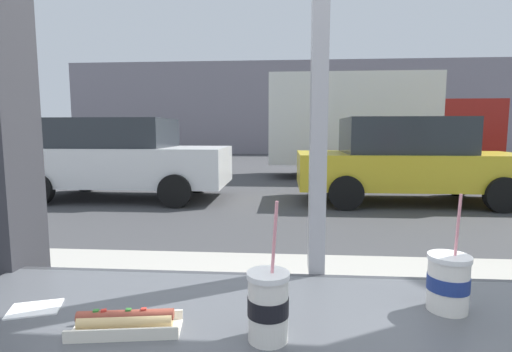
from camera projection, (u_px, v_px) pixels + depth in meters
name	position (u px, v px, depth m)	size (l,w,h in m)	color
ground_plane	(289.00, 192.00, 9.22)	(60.00, 60.00, 0.00)	#424244
sidewalk_strip	(298.00, 320.00, 2.88)	(16.00, 2.80, 0.10)	#B2ADA3
window_wall	(321.00, 4.00, 1.17)	(2.74, 0.20, 2.90)	#2D2D33
building_facade_far	(287.00, 108.00, 24.62)	(28.00, 1.20, 5.78)	gray
soda_cup_left	(268.00, 305.00, 0.83)	(0.09, 0.09, 0.31)	silver
soda_cup_right	(448.00, 282.00, 0.97)	(0.10, 0.10, 0.30)	white
hotdog_tray_near	(126.00, 322.00, 0.87)	(0.25, 0.12, 0.05)	silver
napkin_wrapper	(35.00, 309.00, 0.98)	(0.12, 0.09, 0.00)	white
parked_car_white	(122.00, 158.00, 8.27)	(4.41, 2.03, 1.71)	silver
parked_car_yellow	(406.00, 160.00, 7.82)	(4.45, 2.01, 1.71)	gold
box_truck	(371.00, 123.00, 12.06)	(6.68, 2.44, 3.13)	silver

